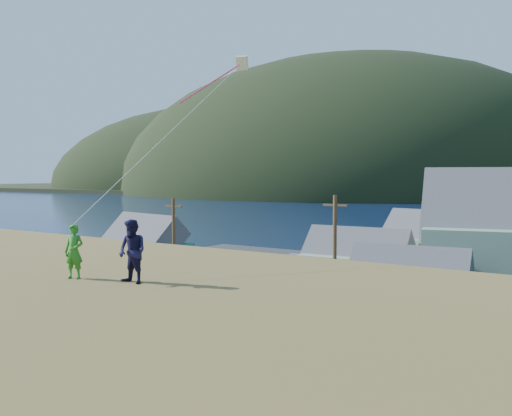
{
  "coord_description": "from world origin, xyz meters",
  "views": [
    {
      "loc": [
        12.94,
        -29.6,
        10.0
      ],
      "look_at": [
        1.5,
        -12.54,
        8.8
      ],
      "focal_mm": 40.0,
      "sensor_mm": 36.0,
      "label": 1
    }
  ],
  "objects_px": {
    "shed_palegreen_far": "(439,245)",
    "kite_flyer_green": "(74,252)",
    "shed_palegreen_near": "(355,263)",
    "wharf": "(446,254)",
    "kite_flyer_navy": "(132,252)",
    "shed_white": "(408,289)",
    "shed_teal": "(140,248)"
  },
  "relations": [
    {
      "from": "shed_teal",
      "to": "kite_flyer_green",
      "type": "xyz_separation_m",
      "value": [
        27.9,
        -29.96,
        5.18
      ]
    },
    {
      "from": "shed_palegreen_near",
      "to": "kite_flyer_green",
      "type": "relative_size",
      "value": 6.34
    },
    {
      "from": "kite_flyer_green",
      "to": "kite_flyer_navy",
      "type": "relative_size",
      "value": 0.89
    },
    {
      "from": "wharf",
      "to": "shed_palegreen_far",
      "type": "height_order",
      "value": "shed_palegreen_far"
    },
    {
      "from": "shed_palegreen_far",
      "to": "shed_palegreen_near",
      "type": "bearing_deg",
      "value": -95.29
    },
    {
      "from": "kite_flyer_green",
      "to": "kite_flyer_navy",
      "type": "height_order",
      "value": "kite_flyer_navy"
    },
    {
      "from": "shed_teal",
      "to": "kite_flyer_green",
      "type": "distance_m",
      "value": 41.26
    },
    {
      "from": "shed_teal",
      "to": "kite_flyer_navy",
      "type": "height_order",
      "value": "kite_flyer_navy"
    },
    {
      "from": "wharf",
      "to": "kite_flyer_navy",
      "type": "distance_m",
      "value": 60.31
    },
    {
      "from": "wharf",
      "to": "kite_flyer_green",
      "type": "distance_m",
      "value": 60.47
    },
    {
      "from": "shed_white",
      "to": "kite_flyer_green",
      "type": "height_order",
      "value": "kite_flyer_green"
    },
    {
      "from": "kite_flyer_green",
      "to": "kite_flyer_navy",
      "type": "distance_m",
      "value": 1.85
    },
    {
      "from": "shed_white",
      "to": "kite_flyer_green",
      "type": "xyz_separation_m",
      "value": [
        -0.04,
        -26.9,
        5.52
      ]
    },
    {
      "from": "shed_palegreen_near",
      "to": "kite_flyer_navy",
      "type": "distance_m",
      "value": 36.24
    },
    {
      "from": "wharf",
      "to": "shed_palegreen_near",
      "type": "distance_m",
      "value": 24.74
    },
    {
      "from": "kite_flyer_green",
      "to": "kite_flyer_navy",
      "type": "bearing_deg",
      "value": -7.61
    },
    {
      "from": "wharf",
      "to": "kite_flyer_navy",
      "type": "bearing_deg",
      "value": -82.15
    },
    {
      "from": "shed_white",
      "to": "shed_palegreen_far",
      "type": "relative_size",
      "value": 0.67
    },
    {
      "from": "shed_palegreen_far",
      "to": "kite_flyer_green",
      "type": "xyz_separation_m",
      "value": [
        3.74,
        -47.13,
        4.97
      ]
    },
    {
      "from": "kite_flyer_green",
      "to": "shed_teal",
      "type": "bearing_deg",
      "value": 112.83
    },
    {
      "from": "kite_flyer_green",
      "to": "shed_white",
      "type": "bearing_deg",
      "value": 69.77
    },
    {
      "from": "shed_teal",
      "to": "kite_flyer_green",
      "type": "height_order",
      "value": "kite_flyer_green"
    },
    {
      "from": "shed_palegreen_near",
      "to": "kite_flyer_green",
      "type": "height_order",
      "value": "kite_flyer_green"
    },
    {
      "from": "wharf",
      "to": "kite_flyer_navy",
      "type": "xyz_separation_m",
      "value": [
        8.17,
        -59.27,
        7.58
      ]
    },
    {
      "from": "shed_teal",
      "to": "shed_palegreen_far",
      "type": "distance_m",
      "value": 29.64
    },
    {
      "from": "shed_white",
      "to": "kite_flyer_green",
      "type": "distance_m",
      "value": 27.46
    },
    {
      "from": "wharf",
      "to": "shed_teal",
      "type": "distance_m",
      "value": 36.76
    },
    {
      "from": "shed_palegreen_near",
      "to": "shed_palegreen_far",
      "type": "height_order",
      "value": "shed_palegreen_far"
    },
    {
      "from": "shed_palegreen_near",
      "to": "shed_white",
      "type": "bearing_deg",
      "value": -50.76
    },
    {
      "from": "shed_white",
      "to": "kite_flyer_green",
      "type": "relative_size",
      "value": 5.72
    },
    {
      "from": "shed_teal",
      "to": "kite_flyer_navy",
      "type": "xyz_separation_m",
      "value": [
        29.7,
        -29.56,
        5.27
      ]
    },
    {
      "from": "shed_teal",
      "to": "kite_flyer_navy",
      "type": "relative_size",
      "value": 6.36
    }
  ]
}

